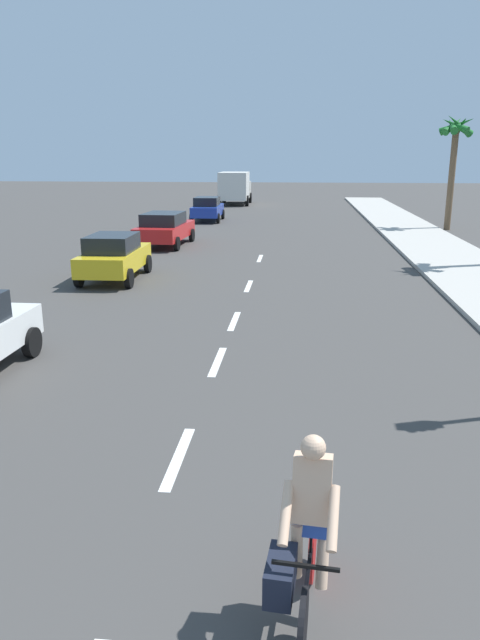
{
  "coord_description": "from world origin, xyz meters",
  "views": [
    {
      "loc": [
        1.62,
        1.17,
        4.1
      ],
      "look_at": [
        0.54,
        11.86,
        1.1
      ],
      "focal_mm": 32.91,
      "sensor_mm": 36.0,
      "label": 1
    }
  ],
  "objects_px": {
    "cyclist": "(304,539)",
    "parked_car_red": "(165,228)",
    "parked_car_yellow": "(114,256)",
    "palm_tree_distant": "(455,139)",
    "parked_car_blue": "(207,208)",
    "delivery_truck": "(235,187)"
  },
  "relations": [
    {
      "from": "delivery_truck",
      "to": "cyclist",
      "type": "bearing_deg",
      "value": -83.94
    },
    {
      "from": "parked_car_yellow",
      "to": "delivery_truck",
      "type": "xyz_separation_m",
      "value": [
        0.5,
        33.22,
        0.67
      ]
    },
    {
      "from": "cyclist",
      "to": "palm_tree_distant",
      "type": "bearing_deg",
      "value": -99.85
    },
    {
      "from": "parked_car_blue",
      "to": "delivery_truck",
      "type": "distance_m",
      "value": 14.12
    },
    {
      "from": "delivery_truck",
      "to": "parked_car_blue",
      "type": "bearing_deg",
      "value": -92.01
    },
    {
      "from": "parked_car_blue",
      "to": "delivery_truck",
      "type": "bearing_deg",
      "value": 87.83
    },
    {
      "from": "parked_car_blue",
      "to": "palm_tree_distant",
      "type": "xyz_separation_m",
      "value": [
        14.53,
        -3.27,
        4.18
      ]
    },
    {
      "from": "delivery_truck",
      "to": "palm_tree_distant",
      "type": "xyz_separation_m",
      "value": [
        14.27,
        -17.37,
        3.51
      ]
    },
    {
      "from": "cyclist",
      "to": "palm_tree_distant",
      "type": "relative_size",
      "value": 0.28
    },
    {
      "from": "parked_car_yellow",
      "to": "parked_car_red",
      "type": "xyz_separation_m",
      "value": [
        -0.07,
        8.04,
        0.01
      ]
    },
    {
      "from": "cyclist",
      "to": "parked_car_blue",
      "type": "height_order",
      "value": "cyclist"
    },
    {
      "from": "cyclist",
      "to": "parked_car_yellow",
      "type": "distance_m",
      "value": 16.15
    },
    {
      "from": "cyclist",
      "to": "parked_car_red",
      "type": "relative_size",
      "value": 0.4
    },
    {
      "from": "parked_car_yellow",
      "to": "parked_car_blue",
      "type": "bearing_deg",
      "value": 87.66
    },
    {
      "from": "parked_car_blue",
      "to": "palm_tree_distant",
      "type": "bearing_deg",
      "value": -13.79
    },
    {
      "from": "parked_car_yellow",
      "to": "cyclist",
      "type": "bearing_deg",
      "value": -68.23
    },
    {
      "from": "parked_car_yellow",
      "to": "palm_tree_distant",
      "type": "distance_m",
      "value": 22.07
    },
    {
      "from": "parked_car_yellow",
      "to": "delivery_truck",
      "type": "bearing_deg",
      "value": 87.53
    },
    {
      "from": "cyclist",
      "to": "parked_car_blue",
      "type": "xyz_separation_m",
      "value": [
        -6.16,
        33.94,
        0.01
      ]
    },
    {
      "from": "parked_car_blue",
      "to": "delivery_truck",
      "type": "relative_size",
      "value": 0.65
    },
    {
      "from": "cyclist",
      "to": "palm_tree_distant",
      "type": "distance_m",
      "value": 32.07
    },
    {
      "from": "parked_car_red",
      "to": "palm_tree_distant",
      "type": "relative_size",
      "value": 0.71
    }
  ]
}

